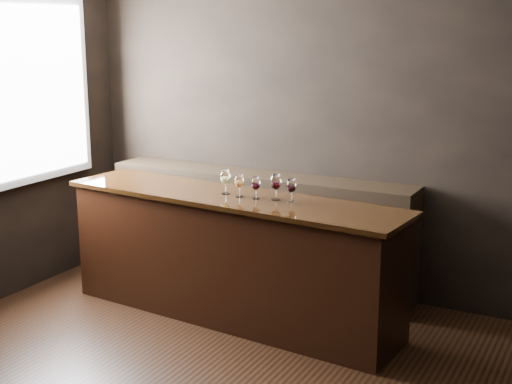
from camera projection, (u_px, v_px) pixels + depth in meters
The scene contains 9 objects.
room_shell at pixel (178, 110), 4.22m from camera, with size 5.02×4.52×2.81m.
bar_counter at pixel (231, 259), 5.66m from camera, with size 2.78×0.60×0.97m, color black.
bar_top at pixel (231, 198), 5.55m from camera, with size 2.87×0.67×0.04m, color black.
back_bar_shelf at pixel (258, 230), 6.38m from camera, with size 2.85×0.40×1.03m, color black.
glass_white at pixel (225, 178), 5.56m from camera, with size 0.08×0.08×0.19m.
glass_amber at pixel (239, 182), 5.46m from camera, with size 0.08×0.08×0.18m.
glass_red_a at pixel (256, 184), 5.41m from camera, with size 0.07×0.07×0.17m.
glass_red_b at pixel (276, 183), 5.36m from camera, with size 0.08×0.08×0.20m.
glass_red_c at pixel (291, 186), 5.31m from camera, with size 0.08×0.08×0.18m.
Camera 1 is at (2.15, -3.40, 2.30)m, focal length 50.00 mm.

